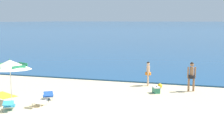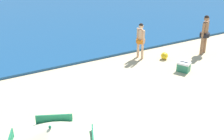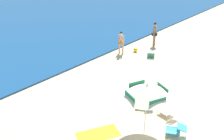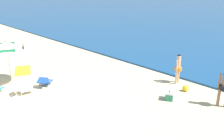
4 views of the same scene
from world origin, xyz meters
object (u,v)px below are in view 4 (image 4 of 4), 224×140
at_px(person_standing_beside, 178,67).
at_px(cooler_box, 169,95).
at_px(beach_towel, 23,70).
at_px(lounge_chair_facing_sea, 45,81).
at_px(lounge_chair_under_umbrella, 23,89).
at_px(beach_ball, 186,88).
at_px(beach_umbrella_striped_main, 7,46).

distance_m(person_standing_beside, cooler_box, 2.25).
bearing_deg(person_standing_beside, beach_towel, -146.37).
bearing_deg(cooler_box, beach_towel, -160.00).
bearing_deg(lounge_chair_facing_sea, beach_towel, 175.62).
bearing_deg(lounge_chair_under_umbrella, beach_ball, 48.24).
distance_m(lounge_chair_facing_sea, beach_towel, 3.05).
relative_size(lounge_chair_under_umbrella, cooler_box, 1.59).
height_order(lounge_chair_facing_sea, cooler_box, lounge_chair_facing_sea).
bearing_deg(beach_towel, beach_ball, 27.64).
bearing_deg(lounge_chair_under_umbrella, person_standing_beside, 55.98).
distance_m(lounge_chair_under_umbrella, person_standing_beside, 7.88).
bearing_deg(beach_ball, cooler_box, -91.41).
bearing_deg(lounge_chair_under_umbrella, beach_towel, 154.62).
bearing_deg(beach_umbrella_striped_main, lounge_chair_under_umbrella, -5.75).
xyz_separation_m(beach_ball, beach_towel, (-8.41, -4.41, -0.15)).
bearing_deg(lounge_chair_under_umbrella, cooler_box, 40.96).
bearing_deg(beach_ball, lounge_chair_facing_sea, -139.23).
xyz_separation_m(lounge_chair_facing_sea, person_standing_beside, (4.51, 5.25, 0.64)).
xyz_separation_m(lounge_chair_facing_sea, cooler_box, (5.34, 3.28, -0.07)).
relative_size(beach_umbrella_striped_main, cooler_box, 4.74).
height_order(beach_umbrella_striped_main, cooler_box, beach_umbrella_striped_main).
bearing_deg(lounge_chair_facing_sea, person_standing_beside, 49.35).
distance_m(lounge_chair_under_umbrella, beach_ball, 7.91).
bearing_deg(beach_towel, person_standing_beside, 33.63).
height_order(lounge_chair_under_umbrella, beach_towel, lounge_chair_under_umbrella).
relative_size(lounge_chair_facing_sea, person_standing_beside, 0.64).
xyz_separation_m(lounge_chair_under_umbrella, person_standing_beside, (4.39, 6.51, 0.65)).
relative_size(lounge_chair_facing_sea, cooler_box, 1.69).
bearing_deg(beach_ball, person_standing_beside, 145.08).
distance_m(beach_umbrella_striped_main, lounge_chair_facing_sea, 2.56).
xyz_separation_m(person_standing_beside, beach_ball, (0.87, -0.61, -0.76)).
relative_size(cooler_box, beach_towel, 0.34).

